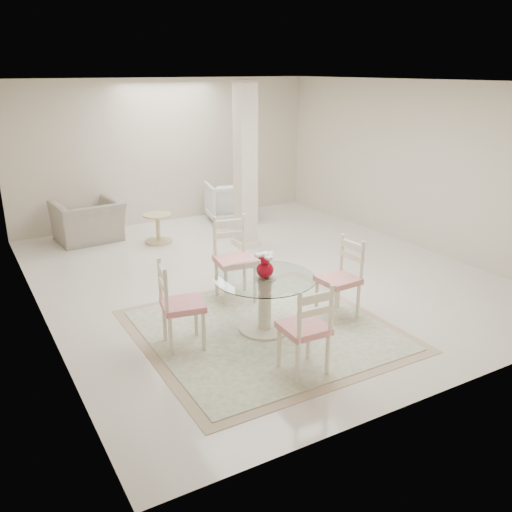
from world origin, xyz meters
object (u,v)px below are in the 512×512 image
dining_table (265,304)px  dining_chair_east (343,272)px  armchair_white (229,201)px  red_vase (265,265)px  dining_chair_north (233,252)px  dining_chair_south (308,323)px  column (245,166)px  recliner_taupe (88,221)px  dining_chair_west (176,299)px  side_table (158,229)px

dining_table → dining_chair_east: size_ratio=1.06×
dining_chair_east → armchair_white: 4.67m
dining_table → red_vase: 0.47m
dining_chair_north → dining_chair_south: dining_chair_north is taller
column → dining_chair_north: column is taller
recliner_taupe → dining_chair_south: bearing=93.0°
dining_chair_south → recliner_taupe: bearing=-79.6°
red_vase → dining_chair_west: bearing=172.5°
side_table → dining_table: bearing=-91.7°
dining_chair_north → armchair_white: (1.70, 3.45, -0.25)m
dining_chair_east → dining_chair_south: (-1.14, -0.89, -0.01)m
dining_chair_south → armchair_white: size_ratio=1.26×
red_vase → side_table: 3.83m
dining_table → side_table: bearing=88.3°
dining_chair_west → side_table: (1.12, 3.65, -0.33)m
column → dining_chair_west: column is taller
dining_chair_east → armchair_white: size_ratio=1.28×
armchair_white → dining_chair_west: bearing=69.6°
side_table → red_vase: bearing=-91.6°
dining_chair_north → side_table: 2.79m
red_vase → dining_chair_east: bearing=-6.6°
red_vase → dining_chair_west: 1.05m
red_vase → recliner_taupe: red_vase is taller
red_vase → armchair_white: 4.85m
dining_chair_north → dining_chair_west: bearing=-133.6°
dining_chair_north → dining_table: bearing=-88.7°
column → dining_chair_east: bearing=-96.4°
dining_table → red_vase: size_ratio=3.82×
dining_chair_west → recliner_taupe: bearing=9.2°
dining_chair_east → dining_chair_south: dining_chair_east is taller
column → red_vase: column is taller
column → dining_chair_east: size_ratio=2.52×
column → dining_chair_south: column is taller
dining_chair_north → armchair_white: dining_chair_north is taller
red_vase → dining_chair_west: (-1.01, 0.13, -0.24)m
red_vase → column: bearing=65.1°
column → recliner_taupe: (-2.25, 1.57, -1.00)m
dining_chair_east → dining_table: bearing=-99.9°
column → dining_chair_south: size_ratio=2.55×
dining_chair_west → armchair_white: bearing=-22.6°
side_table → column: bearing=-35.5°
armchair_white → dining_table: bearing=80.5°
dining_chair_north → side_table: (-0.02, 2.77, -0.40)m
column → dining_chair_north: 2.35m
dining_table → dining_chair_north: size_ratio=0.95×
dining_table → armchair_white: bearing=67.7°
armchair_white → side_table: size_ratio=1.66×
column → dining_table: bearing=-115.0°
red_vase → side_table: red_vase is taller
red_vase → side_table: size_ratio=0.59×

